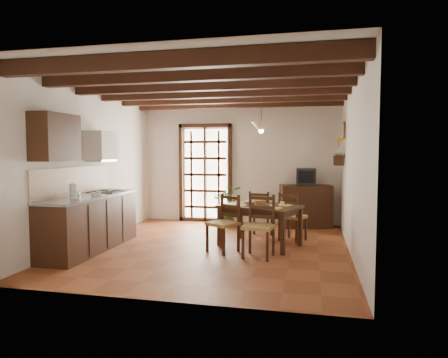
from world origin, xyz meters
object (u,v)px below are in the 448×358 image
(kitchen_counter, at_px, (91,222))
(crt_tv, at_px, (306,176))
(dining_table, at_px, (260,211))
(chair_near_right, at_px, (259,238))
(pendant_lamp, at_px, (261,126))
(potted_plant, at_px, (227,200))
(sideboard, at_px, (306,206))
(chair_far_right, at_px, (292,225))
(chair_near_left, at_px, (223,234))
(chair_far_left, at_px, (261,222))

(kitchen_counter, bearing_deg, crt_tv, 39.17)
(dining_table, xyz_separation_m, chair_near_right, (0.08, -0.74, -0.32))
(pendant_lamp, bearing_deg, potted_plant, 120.58)
(chair_near_right, xyz_separation_m, pendant_lamp, (-0.08, 0.84, 1.78))
(sideboard, bearing_deg, chair_far_right, -111.45)
(kitchen_counter, xyz_separation_m, chair_near_left, (2.18, 0.37, -0.18))
(sideboard, xyz_separation_m, potted_plant, (-1.68, -0.25, 0.11))
(chair_far_right, bearing_deg, sideboard, -71.22)
(kitchen_counter, relative_size, potted_plant, 1.21)
(potted_plant, bearing_deg, dining_table, -60.94)
(dining_table, relative_size, potted_plant, 0.82)
(dining_table, relative_size, chair_far_left, 1.71)
(chair_near_right, bearing_deg, chair_far_left, 104.51)
(chair_far_right, distance_m, sideboard, 1.44)
(kitchen_counter, xyz_separation_m, potted_plant, (1.78, 2.57, 0.10))
(kitchen_counter, bearing_deg, chair_far_right, 23.48)
(crt_tv, bearing_deg, pendant_lamp, -116.08)
(chair_far_right, height_order, crt_tv, crt_tv)
(potted_plant, bearing_deg, pendant_lamp, -59.42)
(dining_table, distance_m, chair_near_left, 0.81)
(potted_plant, bearing_deg, chair_far_left, -47.73)
(dining_table, height_order, chair_far_right, chair_far_right)
(chair_near_left, height_order, chair_far_right, chair_near_left)
(chair_far_right, bearing_deg, chair_far_left, 7.48)
(pendant_lamp, bearing_deg, chair_far_left, 96.99)
(chair_near_right, bearing_deg, potted_plant, 121.15)
(sideboard, bearing_deg, chair_near_right, -116.91)
(pendant_lamp, bearing_deg, chair_near_right, -84.62)
(chair_near_left, height_order, chair_far_left, chair_near_left)
(sideboard, bearing_deg, pendant_lamp, -125.03)
(chair_far_left, bearing_deg, potted_plant, -41.25)
(chair_near_right, bearing_deg, crt_tv, 84.41)
(crt_tv, height_order, pendant_lamp, pendant_lamp)
(sideboard, distance_m, crt_tv, 0.65)
(chair_near_left, xyz_separation_m, pendant_lamp, (0.53, 0.62, 1.78))
(chair_near_right, relative_size, chair_far_left, 1.09)
(chair_far_left, distance_m, crt_tv, 1.66)
(dining_table, height_order, chair_near_right, chair_near_right)
(pendant_lamp, bearing_deg, dining_table, -90.00)
(chair_near_left, relative_size, pendant_lamp, 1.11)
(dining_table, bearing_deg, kitchen_counter, -142.02)
(potted_plant, bearing_deg, sideboard, 8.56)
(chair_far_right, height_order, potted_plant, potted_plant)
(dining_table, xyz_separation_m, sideboard, (0.74, 1.93, -0.16))
(pendant_lamp, bearing_deg, chair_far_right, 38.19)
(kitchen_counter, xyz_separation_m, sideboard, (3.46, 2.83, -0.02))
(kitchen_counter, height_order, chair_far_right, kitchen_counter)
(chair_near_left, xyz_separation_m, crt_tv, (1.28, 2.45, 0.81))
(chair_far_left, bearing_deg, chair_near_right, 102.56)
(chair_far_right, bearing_deg, kitchen_counter, 50.79)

